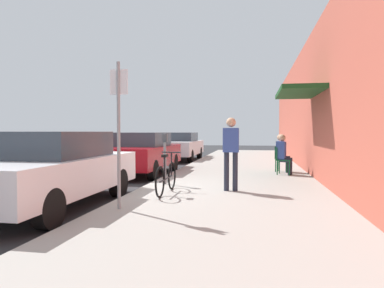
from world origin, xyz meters
TOP-DOWN VIEW (x-y plane):
  - ground_plane at (0.00, 0.00)m, footprint 60.00×60.00m
  - sidewalk_slab at (2.25, 2.00)m, footprint 4.50×32.00m
  - building_facade at (4.64, 2.00)m, footprint 1.40×32.00m
  - parked_car_0 at (-1.10, -2.06)m, footprint 1.80×4.40m
  - parked_car_1 at (-1.10, 3.35)m, footprint 1.80×4.40m
  - parked_car_2 at (-1.10, 9.58)m, footprint 1.80×4.40m
  - parking_meter at (0.45, 0.56)m, footprint 0.12×0.10m
  - street_sign at (0.40, -2.41)m, footprint 0.32×0.06m
  - bicycle_0 at (0.84, -0.76)m, footprint 0.46×1.71m
  - cafe_chair_0 at (3.62, 3.25)m, footprint 0.53×0.53m
  - seated_patron_0 at (3.68, 3.24)m, footprint 0.49×0.44m
  - cafe_chair_1 at (3.62, 4.03)m, footprint 0.54×0.54m
  - seated_patron_1 at (3.68, 4.02)m, footprint 0.50×0.45m
  - pedestrian_standing at (2.22, -0.18)m, footprint 0.36×0.22m

SIDE VIEW (x-z plane):
  - ground_plane at x=0.00m, z-range 0.00..0.00m
  - sidewalk_slab at x=2.25m, z-range 0.00..0.12m
  - bicycle_0 at x=0.84m, z-range 0.03..0.93m
  - cafe_chair_0 at x=3.62m, z-range 0.19..1.06m
  - cafe_chair_1 at x=3.62m, z-range 0.19..1.06m
  - parked_car_2 at x=-1.10m, z-range 0.03..1.48m
  - parked_car_1 at x=-1.10m, z-range 0.02..1.49m
  - parked_car_0 at x=-1.10m, z-range 0.02..1.51m
  - seated_patron_0 at x=3.68m, z-range 0.17..1.46m
  - seated_patron_1 at x=3.68m, z-range 0.17..1.46m
  - parking_meter at x=0.45m, z-range 0.23..1.55m
  - pedestrian_standing at x=2.22m, z-range 0.27..1.97m
  - street_sign at x=0.40m, z-range 0.34..2.94m
  - building_facade at x=4.64m, z-range 0.00..4.64m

